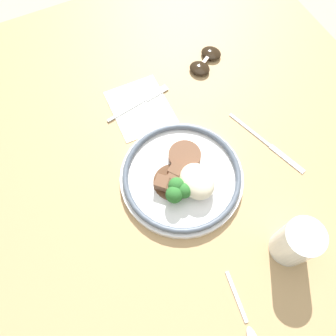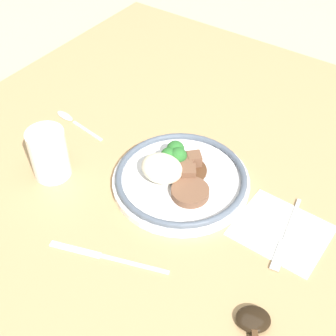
# 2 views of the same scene
# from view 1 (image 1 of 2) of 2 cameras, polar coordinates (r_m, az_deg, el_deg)

# --- Properties ---
(ground_plane) EXTENTS (8.00, 8.00, 0.00)m
(ground_plane) POSITION_cam_1_polar(r_m,az_deg,el_deg) (0.75, -0.12, -1.18)
(ground_plane) COLOR tan
(dining_table) EXTENTS (1.20, 1.15, 0.04)m
(dining_table) POSITION_cam_1_polar(r_m,az_deg,el_deg) (0.74, -0.12, -0.59)
(dining_table) COLOR tan
(dining_table) RESTS_ON ground
(napkin) EXTENTS (0.16, 0.14, 0.00)m
(napkin) POSITION_cam_1_polar(r_m,az_deg,el_deg) (0.80, -4.83, 10.48)
(napkin) COLOR white
(napkin) RESTS_ON dining_table
(plate) EXTENTS (0.26, 0.26, 0.06)m
(plate) POSITION_cam_1_polar(r_m,az_deg,el_deg) (0.69, 2.58, -1.58)
(plate) COLOR white
(plate) RESTS_ON dining_table
(juice_glass) EXTENTS (0.07, 0.07, 0.10)m
(juice_glass) POSITION_cam_1_polar(r_m,az_deg,el_deg) (0.66, 21.32, -12.03)
(juice_glass) COLOR yellow
(juice_glass) RESTS_ON dining_table
(fork) EXTENTS (0.04, 0.17, 0.00)m
(fork) POSITION_cam_1_polar(r_m,az_deg,el_deg) (0.81, -4.23, 11.70)
(fork) COLOR silver
(fork) RESTS_ON napkin
(knife) EXTENTS (0.21, 0.08, 0.00)m
(knife) POSITION_cam_1_polar(r_m,az_deg,el_deg) (0.78, 17.05, 4.01)
(knife) COLOR silver
(knife) RESTS_ON dining_table
(spoon) EXTENTS (0.15, 0.03, 0.01)m
(spoon) POSITION_cam_1_polar(r_m,az_deg,el_deg) (0.67, 13.98, -25.65)
(spoon) COLOR silver
(spoon) RESTS_ON dining_table
(sunglasses) EXTENTS (0.10, 0.12, 0.02)m
(sunglasses) POSITION_cam_1_polar(r_m,az_deg,el_deg) (0.89, 6.54, 18.07)
(sunglasses) COLOR black
(sunglasses) RESTS_ON dining_table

